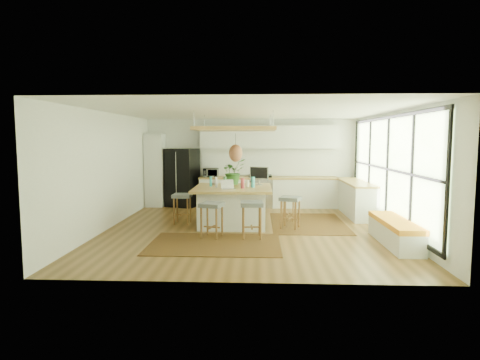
{
  "coord_description": "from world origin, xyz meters",
  "views": [
    {
      "loc": [
        0.24,
        -9.22,
        2.08
      ],
      "look_at": [
        -0.2,
        0.5,
        1.1
      ],
      "focal_mm": 30.38,
      "sensor_mm": 36.0,
      "label": 1
    }
  ],
  "objects_px": {
    "laptop": "(228,184)",
    "microwave": "(211,172)",
    "stool_right_front": "(290,214)",
    "stool_left_side": "(182,209)",
    "fridge": "(182,177)",
    "island": "(233,206)",
    "island_plant": "(233,174)",
    "stool_near_right": "(252,222)",
    "stool_right_back": "(289,207)",
    "monitor": "(259,175)",
    "stool_near_left": "(212,221)"
  },
  "relations": [
    {
      "from": "island",
      "to": "stool_near_left",
      "type": "relative_size",
      "value": 2.46
    },
    {
      "from": "monitor",
      "to": "microwave",
      "type": "distance_m",
      "value": 2.63
    },
    {
      "from": "stool_near_left",
      "to": "island_plant",
      "type": "relative_size",
      "value": 1.14
    },
    {
      "from": "stool_right_front",
      "to": "microwave",
      "type": "xyz_separation_m",
      "value": [
        -2.2,
        2.99,
        0.73
      ]
    },
    {
      "from": "island",
      "to": "microwave",
      "type": "height_order",
      "value": "microwave"
    },
    {
      "from": "island",
      "to": "island_plant",
      "type": "distance_m",
      "value": 0.92
    },
    {
      "from": "stool_near_left",
      "to": "fridge",
      "type": "bearing_deg",
      "value": 108.95
    },
    {
      "from": "fridge",
      "to": "monitor",
      "type": "height_order",
      "value": "fridge"
    },
    {
      "from": "stool_right_front",
      "to": "microwave",
      "type": "bearing_deg",
      "value": 126.37
    },
    {
      "from": "stool_near_left",
      "to": "microwave",
      "type": "height_order",
      "value": "microwave"
    },
    {
      "from": "island",
      "to": "stool_left_side",
      "type": "height_order",
      "value": "island"
    },
    {
      "from": "monitor",
      "to": "stool_left_side",
      "type": "bearing_deg",
      "value": -146.48
    },
    {
      "from": "fridge",
      "to": "stool_right_front",
      "type": "relative_size",
      "value": 2.39
    },
    {
      "from": "island",
      "to": "stool_near_left",
      "type": "xyz_separation_m",
      "value": [
        -0.36,
        -1.35,
        -0.11
      ]
    },
    {
      "from": "stool_near_right",
      "to": "stool_right_front",
      "type": "height_order",
      "value": "stool_near_right"
    },
    {
      "from": "stool_right_back",
      "to": "monitor",
      "type": "xyz_separation_m",
      "value": [
        -0.75,
        -0.04,
        0.83
      ]
    },
    {
      "from": "island",
      "to": "stool_right_back",
      "type": "bearing_deg",
      "value": 19.24
    },
    {
      "from": "island",
      "to": "fridge",
      "type": "bearing_deg",
      "value": 123.16
    },
    {
      "from": "fridge",
      "to": "stool_near_right",
      "type": "bearing_deg",
      "value": -41.92
    },
    {
      "from": "stool_left_side",
      "to": "laptop",
      "type": "bearing_deg",
      "value": -22.49
    },
    {
      "from": "stool_left_side",
      "to": "island_plant",
      "type": "height_order",
      "value": "island_plant"
    },
    {
      "from": "stool_left_side",
      "to": "laptop",
      "type": "height_order",
      "value": "laptop"
    },
    {
      "from": "stool_right_front",
      "to": "stool_left_side",
      "type": "height_order",
      "value": "stool_right_front"
    },
    {
      "from": "island",
      "to": "stool_left_side",
      "type": "xyz_separation_m",
      "value": [
        -1.26,
        0.07,
        -0.11
      ]
    },
    {
      "from": "island",
      "to": "microwave",
      "type": "relative_size",
      "value": 3.84
    },
    {
      "from": "laptop",
      "to": "microwave",
      "type": "distance_m",
      "value": 3.13
    },
    {
      "from": "stool_left_side",
      "to": "island_plant",
      "type": "relative_size",
      "value": 1.12
    },
    {
      "from": "stool_left_side",
      "to": "laptop",
      "type": "xyz_separation_m",
      "value": [
        1.18,
        -0.49,
        0.7
      ]
    },
    {
      "from": "monitor",
      "to": "microwave",
      "type": "bearing_deg",
      "value": 146.51
    },
    {
      "from": "stool_right_back",
      "to": "laptop",
      "type": "xyz_separation_m",
      "value": [
        -1.46,
        -0.91,
        0.7
      ]
    },
    {
      "from": "stool_near_left",
      "to": "stool_right_back",
      "type": "xyz_separation_m",
      "value": [
        1.75,
        1.83,
        0.0
      ]
    },
    {
      "from": "stool_left_side",
      "to": "stool_near_left",
      "type": "bearing_deg",
      "value": -57.68
    },
    {
      "from": "island",
      "to": "laptop",
      "type": "bearing_deg",
      "value": -100.39
    },
    {
      "from": "stool_right_back",
      "to": "stool_right_front",
      "type": "bearing_deg",
      "value": -91.6
    },
    {
      "from": "stool_right_front",
      "to": "stool_left_side",
      "type": "xyz_separation_m",
      "value": [
        -2.62,
        0.44,
        0.0
      ]
    },
    {
      "from": "fridge",
      "to": "island",
      "type": "xyz_separation_m",
      "value": [
        1.74,
        -2.66,
        -0.46
      ]
    },
    {
      "from": "stool_right_front",
      "to": "island_plant",
      "type": "bearing_deg",
      "value": 145.83
    },
    {
      "from": "stool_right_front",
      "to": "laptop",
      "type": "height_order",
      "value": "laptop"
    },
    {
      "from": "stool_right_back",
      "to": "microwave",
      "type": "relative_size",
      "value": 1.32
    },
    {
      "from": "fridge",
      "to": "monitor",
      "type": "relative_size",
      "value": 3.54
    },
    {
      "from": "fridge",
      "to": "laptop",
      "type": "relative_size",
      "value": 5.54
    },
    {
      "from": "stool_near_left",
      "to": "stool_right_front",
      "type": "xyz_separation_m",
      "value": [
        1.72,
        0.97,
        0.0
      ]
    },
    {
      "from": "island",
      "to": "monitor",
      "type": "distance_m",
      "value": 1.06
    },
    {
      "from": "stool_near_right",
      "to": "monitor",
      "type": "relative_size",
      "value": 1.54
    },
    {
      "from": "stool_left_side",
      "to": "monitor",
      "type": "relative_size",
      "value": 1.46
    },
    {
      "from": "stool_right_front",
      "to": "island_plant",
      "type": "relative_size",
      "value": 1.14
    },
    {
      "from": "stool_near_right",
      "to": "microwave",
      "type": "xyz_separation_m",
      "value": [
        -1.32,
        3.97,
        0.73
      ]
    },
    {
      "from": "stool_near_right",
      "to": "laptop",
      "type": "height_order",
      "value": "laptop"
    },
    {
      "from": "stool_near_right",
      "to": "stool_left_side",
      "type": "bearing_deg",
      "value": 140.79
    },
    {
      "from": "stool_right_front",
      "to": "fridge",
      "type": "bearing_deg",
      "value": 135.56
    }
  ]
}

